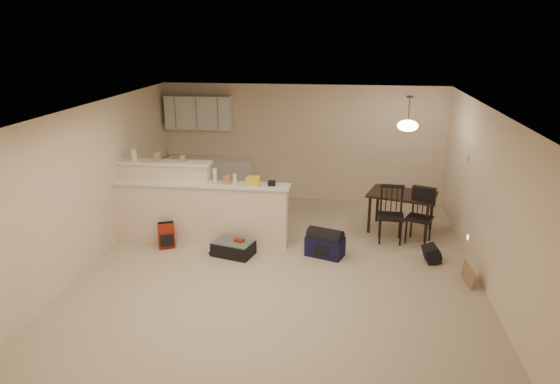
% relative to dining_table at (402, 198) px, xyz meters
% --- Properties ---
extents(room, '(7.00, 7.02, 2.50)m').
position_rel_dining_table_xyz_m(room, '(-1.99, -1.88, 0.60)').
color(room, beige).
rests_on(room, ground).
extents(breakfast_bar, '(3.08, 0.58, 1.39)m').
position_rel_dining_table_xyz_m(breakfast_bar, '(-3.75, -0.90, -0.04)').
color(breakfast_bar, '#F2DCC3').
rests_on(breakfast_bar, ground).
extents(upper_cabinets, '(1.40, 0.34, 0.70)m').
position_rel_dining_table_xyz_m(upper_cabinets, '(-4.19, 1.44, 1.25)').
color(upper_cabinets, white).
rests_on(upper_cabinets, room).
extents(kitchen_counter, '(1.80, 0.60, 0.90)m').
position_rel_dining_table_xyz_m(kitchen_counter, '(-3.99, 1.31, -0.20)').
color(kitchen_counter, white).
rests_on(kitchen_counter, ground).
extents(thermostat, '(0.02, 0.12, 0.12)m').
position_rel_dining_table_xyz_m(thermostat, '(0.99, -0.33, 0.85)').
color(thermostat, beige).
rests_on(thermostat, room).
extents(jar, '(0.10, 0.10, 0.20)m').
position_rel_dining_table_xyz_m(jar, '(-4.73, -0.76, 0.84)').
color(jar, silver).
rests_on(jar, breakfast_bar).
extents(cereal_box, '(0.10, 0.07, 0.16)m').
position_rel_dining_table_xyz_m(cereal_box, '(-4.31, -0.76, 0.82)').
color(cereal_box, '#A07752').
rests_on(cereal_box, breakfast_bar).
extents(small_box, '(0.08, 0.06, 0.12)m').
position_rel_dining_table_xyz_m(small_box, '(-3.85, -0.76, 0.80)').
color(small_box, '#A07752').
rests_on(small_box, breakfast_bar).
extents(bottle_a, '(0.07, 0.07, 0.26)m').
position_rel_dining_table_xyz_m(bottle_a, '(-3.23, -0.98, 0.57)').
color(bottle_a, silver).
rests_on(bottle_a, breakfast_bar).
extents(bottle_b, '(0.06, 0.06, 0.18)m').
position_rel_dining_table_xyz_m(bottle_b, '(-2.89, -0.98, 0.53)').
color(bottle_b, silver).
rests_on(bottle_b, breakfast_bar).
extents(bag_lump, '(0.22, 0.18, 0.14)m').
position_rel_dining_table_xyz_m(bag_lump, '(-2.58, -0.98, 0.51)').
color(bag_lump, '#A07752').
rests_on(bag_lump, breakfast_bar).
extents(pouch, '(0.12, 0.10, 0.08)m').
position_rel_dining_table_xyz_m(pouch, '(-2.26, -0.98, 0.48)').
color(pouch, '#A07752').
rests_on(pouch, breakfast_bar).
extents(extra_item_x, '(0.11, 0.10, 0.14)m').
position_rel_dining_table_xyz_m(extra_item_x, '(-3.02, -0.98, 0.51)').
color(extra_item_x, '#A07752').
rests_on(extra_item_x, breakfast_bar).
extents(dining_table, '(1.35, 1.08, 0.74)m').
position_rel_dining_table_xyz_m(dining_table, '(0.00, 0.00, 0.00)').
color(dining_table, black).
rests_on(dining_table, ground).
extents(pendant_lamp, '(0.36, 0.36, 0.62)m').
position_rel_dining_table_xyz_m(pendant_lamp, '(0.00, 0.00, 1.34)').
color(pendant_lamp, brown).
rests_on(pendant_lamp, room).
extents(dining_chair_near, '(0.45, 0.43, 1.00)m').
position_rel_dining_table_xyz_m(dining_chair_near, '(-0.22, -0.51, -0.15)').
color(dining_chair_near, black).
rests_on(dining_chair_near, ground).
extents(dining_chair_far, '(0.54, 0.53, 0.95)m').
position_rel_dining_table_xyz_m(dining_chair_far, '(0.26, -0.49, -0.17)').
color(dining_chair_far, black).
rests_on(dining_chair_far, ground).
extents(suitcase, '(0.74, 0.58, 0.22)m').
position_rel_dining_table_xyz_m(suitcase, '(-2.84, -1.44, -0.54)').
color(suitcase, black).
rests_on(suitcase, ground).
extents(red_backpack, '(0.32, 0.27, 0.42)m').
position_rel_dining_table_xyz_m(red_backpack, '(-4.05, -1.27, -0.44)').
color(red_backpack, maroon).
rests_on(red_backpack, ground).
extents(navy_duffel, '(0.68, 0.51, 0.33)m').
position_rel_dining_table_xyz_m(navy_duffel, '(-1.33, -1.27, -0.48)').
color(navy_duffel, '#111138').
rests_on(navy_duffel, ground).
extents(black_daypack, '(0.25, 0.32, 0.27)m').
position_rel_dining_table_xyz_m(black_daypack, '(0.38, -1.27, -0.51)').
color(black_daypack, black).
rests_on(black_daypack, ground).
extents(cardboard_sheet, '(0.09, 0.39, 0.30)m').
position_rel_dining_table_xyz_m(cardboard_sheet, '(0.79, -1.99, -0.50)').
color(cardboard_sheet, '#A07752').
rests_on(cardboard_sheet, ground).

